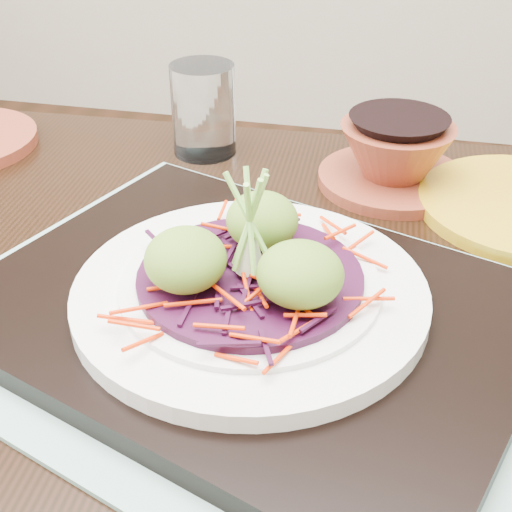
% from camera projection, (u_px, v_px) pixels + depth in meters
% --- Properties ---
extents(dining_table, '(1.15, 0.79, 0.70)m').
position_uv_depth(dining_table, '(227.00, 393.00, 0.63)').
color(dining_table, black).
rests_on(dining_table, ground).
extents(placemat, '(0.58, 0.52, 0.00)m').
position_uv_depth(placemat, '(250.00, 323.00, 0.56)').
color(placemat, '#7CA197').
rests_on(placemat, dining_table).
extents(serving_tray, '(0.50, 0.44, 0.02)m').
position_uv_depth(serving_tray, '(250.00, 311.00, 0.55)').
color(serving_tray, black).
rests_on(serving_tray, placemat).
extents(white_plate, '(0.27, 0.27, 0.02)m').
position_uv_depth(white_plate, '(250.00, 292.00, 0.54)').
color(white_plate, silver).
rests_on(white_plate, serving_tray).
extents(cabbage_bed, '(0.17, 0.17, 0.01)m').
position_uv_depth(cabbage_bed, '(250.00, 277.00, 0.54)').
color(cabbage_bed, '#360A29').
rests_on(cabbage_bed, white_plate).
extents(carrot_julienne, '(0.21, 0.21, 0.01)m').
position_uv_depth(carrot_julienne, '(250.00, 268.00, 0.53)').
color(carrot_julienne, red).
rests_on(carrot_julienne, cabbage_bed).
extents(guacamole_scoops, '(0.15, 0.13, 0.05)m').
position_uv_depth(guacamole_scoops, '(250.00, 251.00, 0.52)').
color(guacamole_scoops, olive).
rests_on(guacamole_scoops, cabbage_bed).
extents(scallion_garnish, '(0.06, 0.06, 0.09)m').
position_uv_depth(scallion_garnish, '(250.00, 226.00, 0.51)').
color(scallion_garnish, '#83C44E').
rests_on(scallion_garnish, cabbage_bed).
extents(water_glass, '(0.09, 0.09, 0.10)m').
position_uv_depth(water_glass, '(203.00, 110.00, 0.81)').
color(water_glass, white).
rests_on(water_glass, dining_table).
extents(terracotta_bowl_set, '(0.21, 0.21, 0.07)m').
position_uv_depth(terracotta_bowl_set, '(395.00, 159.00, 0.75)').
color(terracotta_bowl_set, maroon).
rests_on(terracotta_bowl_set, dining_table).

